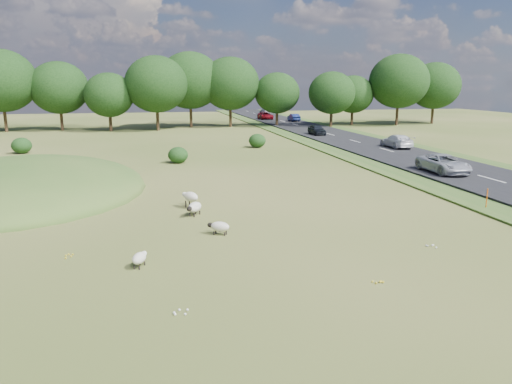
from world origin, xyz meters
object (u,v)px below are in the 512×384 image
car_2 (265,116)px  marker_post (487,199)px  car_0 (294,117)px  car_3 (317,130)px  sheep_0 (219,226)px  sheep_2 (190,197)px  car_1 (397,141)px  sheep_3 (194,207)px  car_6 (265,111)px  sheep_1 (139,258)px  car_7 (444,164)px

car_2 → marker_post: bearing=-93.0°
car_0 → car_3: (-3.80, -23.26, 0.02)m
car_2 → sheep_0: bearing=-105.2°
sheep_2 → car_2: 66.89m
sheep_2 → car_1: size_ratio=0.28×
marker_post → car_2: bearing=87.0°
sheep_3 → car_1: bearing=168.4°
car_2 → car_6: car_2 is taller
sheep_1 → car_0: car_0 is taller
sheep_2 → car_0: (23.43, 58.17, 0.24)m
car_1 → car_3: size_ratio=1.21×
sheep_2 → car_0: size_ratio=0.33×
marker_post → car_1: car_1 is taller
car_0 → car_1: size_ratio=0.83×
sheep_1 → car_1: car_1 is taller
marker_post → sheep_2: 16.54m
car_1 → car_6: 59.82m
car_6 → sheep_1: bearing=73.6°
sheep_2 → car_3: (19.63, 34.91, 0.26)m
marker_post → car_3: size_ratio=0.31×
sheep_1 → sheep_2: bearing=7.2°
car_3 → car_6: (3.80, 45.37, -0.04)m
sheep_2 → car_7: bearing=-105.6°
car_7 → sheep_0: bearing=-149.0°
sheep_1 → car_3: bearing=-2.7°
sheep_1 → marker_post: bearing=-50.9°
sheep_2 → car_2: car_2 is taller
car_3 → car_6: car_3 is taller
car_7 → sheep_2: bearing=-163.2°
sheep_0 → car_3: 44.46m
car_0 → sheep_3: bearing=68.7°
car_0 → car_6: 22.11m
car_0 → sheep_2: bearing=68.1°
car_0 → car_1: car_1 is taller
sheep_1 → sheep_3: size_ratio=0.83×
car_3 → sheep_3: bearing=-118.1°
sheep_1 → car_2: bearing=7.3°
marker_post → car_7: 10.44m
car_6 → car_7: 74.46m
sheep_0 → car_0: car_0 is taller
marker_post → car_6: size_ratio=0.28×
sheep_1 → car_7: 26.81m
car_0 → car_7: (-3.80, -52.26, 0.04)m
car_1 → car_3: car_1 is taller
sheep_0 → car_2: car_2 is taller
marker_post → car_3: 38.97m
car_7 → car_0: bearing=85.8°
sheep_3 → car_7: car_7 is taller
sheep_3 → car_0: size_ratio=0.32×
car_2 → sheep_2: bearing=-107.1°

